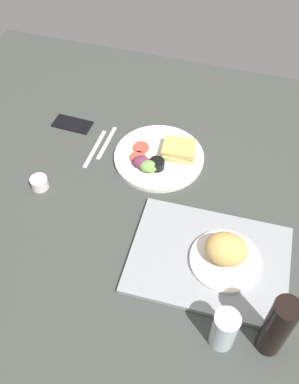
{
  "coord_description": "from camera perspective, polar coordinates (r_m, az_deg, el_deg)",
  "views": [
    {
      "loc": [
        -22.61,
        84.56,
        108.72
      ],
      "look_at": [
        2.0,
        3.0,
        4.0
      ],
      "focal_mm": 40.39,
      "sensor_mm": 36.0,
      "label": 1
    }
  ],
  "objects": [
    {
      "name": "ground_plane",
      "position": [
        1.41,
        1.13,
        -0.69
      ],
      "size": [
        190.0,
        150.0,
        3.0
      ],
      "primitive_type": "cube",
      "color": "#383D38"
    },
    {
      "name": "serving_tray",
      "position": [
        1.26,
        7.86,
        -8.79
      ],
      "size": [
        46.02,
        34.41,
        1.6
      ],
      "primitive_type": "cube",
      "rotation": [
        0.0,
        0.0,
        0.03
      ],
      "color": "gray",
      "rests_on": "ground_plane"
    },
    {
      "name": "bread_plate_near",
      "position": [
        1.23,
        10.04,
        -7.97
      ],
      "size": [
        20.09,
        20.09,
        9.45
      ],
      "color": "white",
      "rests_on": "serving_tray"
    },
    {
      "name": "plate_with_salad",
      "position": [
        1.48,
        1.46,
        4.68
      ],
      "size": [
        30.96,
        30.96,
        5.4
      ],
      "color": "white",
      "rests_on": "ground_plane"
    },
    {
      "name": "drinking_glass",
      "position": [
        1.11,
        9.82,
        -17.49
      ],
      "size": [
        6.4,
        6.4,
        13.33
      ],
      "primitive_type": "cylinder",
      "color": "silver",
      "rests_on": "ground_plane"
    },
    {
      "name": "soda_bottle",
      "position": [
        1.09,
        16.5,
        -16.73
      ],
      "size": [
        6.4,
        6.4,
        22.04
      ],
      "primitive_type": "cylinder",
      "color": "black",
      "rests_on": "ground_plane"
    },
    {
      "name": "espresso_cup",
      "position": [
        1.45,
        -14.33,
        1.18
      ],
      "size": [
        5.6,
        5.6,
        4.0
      ],
      "primitive_type": "cylinder",
      "color": "silver",
      "rests_on": "ground_plane"
    },
    {
      "name": "fork",
      "position": [
        1.56,
        -5.67,
        6.5
      ],
      "size": [
        1.74,
        17.02,
        0.5
      ],
      "primitive_type": "cube",
      "rotation": [
        0.0,
        0.0,
        1.55
      ],
      "color": "#B7B7BC",
      "rests_on": "ground_plane"
    },
    {
      "name": "knife",
      "position": [
        1.54,
        -7.23,
        5.71
      ],
      "size": [
        1.67,
        19.02,
        0.5
      ],
      "primitive_type": "cube",
      "rotation": [
        0.0,
        0.0,
        1.56
      ],
      "color": "#B7B7BC",
      "rests_on": "ground_plane"
    },
    {
      "name": "cell_phone",
      "position": [
        1.65,
        -10.15,
        8.87
      ],
      "size": [
        14.62,
        7.65,
        0.8
      ],
      "primitive_type": "cube",
      "rotation": [
        0.0,
        0.0,
        -0.03
      ],
      "color": "black",
      "rests_on": "ground_plane"
    }
  ]
}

